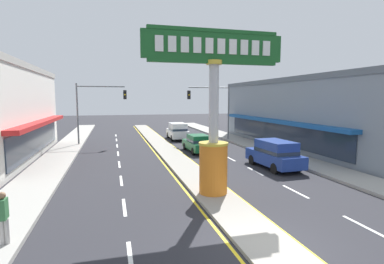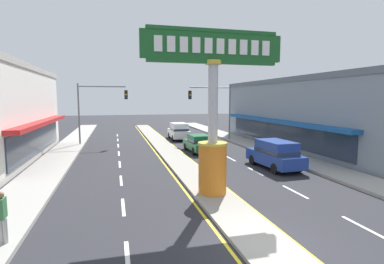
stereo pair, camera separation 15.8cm
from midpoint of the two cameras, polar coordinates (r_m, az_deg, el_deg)
name	(u,v)px [view 1 (the left image)]	position (r m, az deg, el deg)	size (l,w,h in m)	color
ground_plane	(267,247)	(10.48, 13.62, -20.51)	(160.00, 160.00, 0.00)	#28282D
median_strip	(167,151)	(26.97, -4.97, -3.54)	(1.91, 52.00, 0.14)	gray
sidewalk_left	(56,160)	(24.98, -24.62, -4.86)	(2.59, 60.00, 0.18)	#9E9B93
sidewalk_right	(267,150)	(28.03, 13.92, -3.28)	(2.59, 60.00, 0.18)	#9E9B93
lane_markings	(170,154)	(25.67, -4.44, -4.19)	(8.65, 52.00, 0.01)	silver
district_sign	(214,121)	(14.24, 3.83, 2.15)	(6.76, 1.42, 7.74)	orange
storefront_right	(314,113)	(31.78, 22.04, 3.39)	(9.28, 24.46, 6.61)	gray
traffic_light_left_side	(96,103)	(31.54, -17.96, 5.24)	(4.86, 0.46, 6.20)	slate
traffic_light_right_side	(214,103)	(33.13, 4.03, 5.58)	(4.86, 0.46, 6.20)	slate
sedan_near_right_lane	(198,143)	(26.44, 0.97, -2.14)	(1.93, 4.35, 1.53)	#14562D
suv_far_right_lane	(275,154)	(21.02, 15.27, -4.05)	(2.14, 4.69, 1.90)	navy
suv_near_left_lane	(178,131)	(34.57, -2.88, 0.20)	(2.05, 4.64, 1.90)	white
pedestrian_near_kerb	(3,215)	(11.32, -32.61, -13.13)	(0.28, 0.41, 1.67)	#B7B2AD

